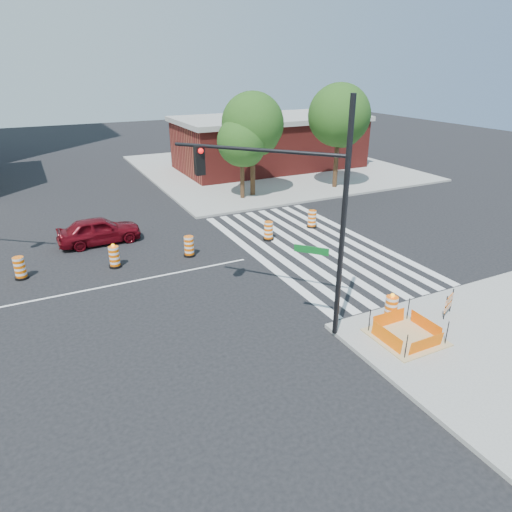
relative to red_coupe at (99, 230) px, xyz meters
The scene contains 18 objects.
ground 5.60m from the red_coupe, 100.99° to the right, with size 120.00×120.00×0.00m, color black.
sidewalk_ne 21.09m from the red_coupe, 36.53° to the left, with size 22.00×22.00×0.15m, color gray.
crosswalk_east 11.32m from the red_coupe, 28.85° to the right, with size 6.75×13.50×0.01m.
lane_centerline 5.60m from the red_coupe, 100.99° to the right, with size 14.00×0.12×0.01m, color silver.
excavation_pit 16.50m from the red_coupe, 61.21° to the right, with size 2.20×2.20×0.90m.
brick_storefront 21.14m from the red_coupe, 36.53° to the left, with size 16.50×8.50×4.60m.
red_coupe is the anchor object (origin of this frame).
signal_pole_se 13.43m from the red_coupe, 67.77° to the right, with size 4.12×4.62×8.01m.
pit_drum 15.64m from the red_coupe, 58.20° to the right, with size 0.57×0.57×1.12m.
barricade 17.43m from the red_coupe, 53.26° to the right, with size 0.76×0.39×0.97m.
tree_north_c 11.69m from the red_coupe, 22.30° to the left, with size 3.39×3.38×5.74m.
tree_north_d 13.03m from the red_coupe, 22.27° to the left, with size 4.26×4.26×7.25m.
tree_north_e 19.02m from the red_coupe, 12.33° to the left, with size 4.53×4.53×7.70m.
median_drum_2 4.88m from the red_coupe, 143.14° to the right, with size 0.60×0.60×1.02m.
median_drum_3 3.53m from the red_coupe, 88.14° to the right, with size 0.60×0.60×1.18m.
median_drum_4 5.31m from the red_coupe, 45.63° to the right, with size 0.60×0.60×1.02m.
median_drum_5 9.05m from the red_coupe, 23.19° to the right, with size 0.60×0.60×1.02m.
median_drum_6 11.91m from the red_coupe, 14.11° to the right, with size 0.60×0.60×1.02m.
Camera 1 is at (-1.64, -18.71, 8.96)m, focal length 32.00 mm.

